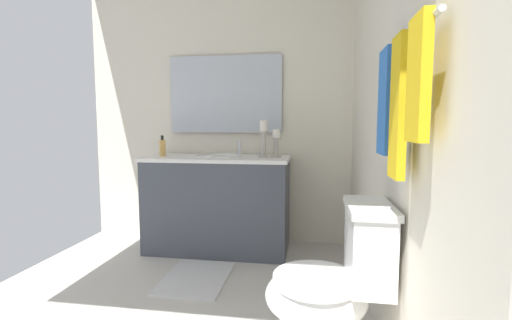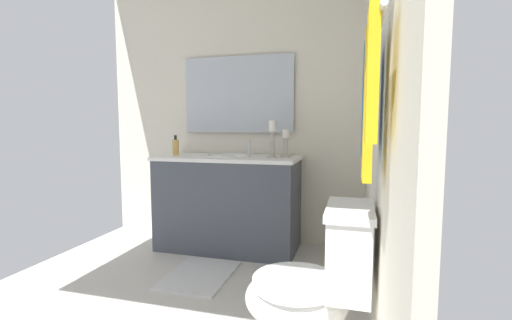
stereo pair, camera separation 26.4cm
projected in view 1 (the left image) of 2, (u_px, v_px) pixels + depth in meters
The scene contains 15 objects.
floor at pixel (167, 304), 2.18m from camera, with size 2.59×2.49×0.02m, color beige.
wall_back at pixel (385, 98), 1.86m from camera, with size 2.59×0.04×2.45m, color silver.
wall_left at pixel (219, 110), 3.33m from camera, with size 0.04×2.49×2.45m, color silver.
vanity_cabinet at pixel (218, 203), 3.08m from camera, with size 0.58×1.24×0.82m.
sink_basin at pixel (218, 161), 3.04m from camera, with size 0.40×0.40×0.24m.
mirror at pixel (225, 94), 3.26m from camera, with size 0.02×1.05×0.70m, color silver.
candle_holder_tall at pixel (276, 143), 2.98m from camera, with size 0.09×0.09×0.23m.
candle_holder_short at pixel (263, 138), 2.96m from camera, with size 0.09×0.09×0.31m.
soap_bottle at pixel (162, 148), 3.08m from camera, with size 0.06×0.06×0.18m.
toilet at pixel (331, 288), 1.57m from camera, with size 0.39×0.54×0.75m.
towel_bar at pixel (406, 40), 1.22m from camera, with size 0.02×0.02×0.69m, color silver.
towel_near_vanity at pixel (385, 102), 1.47m from camera, with size 0.18×0.03×0.44m, color blue.
towel_center at pixel (398, 108), 1.25m from camera, with size 0.14×0.03×0.50m, color yellow.
towel_near_corner at pixel (418, 79), 1.02m from camera, with size 0.15×0.03×0.36m, color yellow.
bath_mat at pixel (196, 278), 2.50m from camera, with size 0.60×0.44×0.02m, color silver.
Camera 1 is at (1.97, 0.87, 1.08)m, focal length 24.84 mm.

